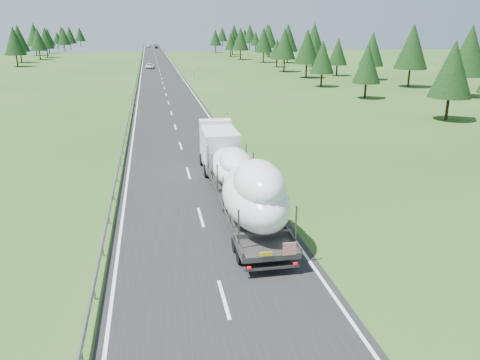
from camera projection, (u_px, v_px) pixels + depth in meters
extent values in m
plane|color=#284818|center=(201.00, 217.00, 27.93)|extent=(400.00, 400.00, 0.00)
cube|color=black|center=(159.00, 71.00, 121.30)|extent=(10.00, 400.00, 0.02)
cube|color=slate|center=(139.00, 69.00, 120.18)|extent=(0.08, 400.00, 0.32)
cylinder|color=slate|center=(109.00, 219.00, 26.90)|extent=(0.10, 0.10, 0.60)
cube|color=silver|center=(227.00, 116.00, 56.93)|extent=(0.12, 0.07, 1.00)
cube|color=black|center=(227.00, 114.00, 56.83)|extent=(0.13, 0.08, 0.12)
cube|color=silver|center=(191.00, 76.00, 103.62)|extent=(0.12, 0.07, 1.00)
cube|color=black|center=(191.00, 75.00, 103.52)|extent=(0.13, 0.08, 0.12)
cube|color=silver|center=(178.00, 61.00, 150.31)|extent=(0.12, 0.07, 1.00)
cube|color=black|center=(178.00, 60.00, 150.21)|extent=(0.13, 0.08, 0.12)
cube|color=silver|center=(170.00, 53.00, 196.99)|extent=(0.12, 0.07, 1.00)
cube|color=black|center=(170.00, 52.00, 196.89)|extent=(0.13, 0.08, 0.12)
cube|color=silver|center=(166.00, 48.00, 243.68)|extent=(0.12, 0.07, 1.00)
cube|color=black|center=(166.00, 47.00, 243.58)|extent=(0.13, 0.08, 0.12)
cube|color=silver|center=(163.00, 45.00, 290.37)|extent=(0.12, 0.07, 1.00)
cube|color=black|center=(163.00, 44.00, 290.27)|extent=(0.13, 0.08, 0.12)
cube|color=silver|center=(161.00, 42.00, 337.05)|extent=(0.12, 0.07, 1.00)
cube|color=black|center=(161.00, 42.00, 336.95)|extent=(0.13, 0.08, 0.12)
cylinder|color=slate|center=(194.00, 74.00, 103.59)|extent=(0.08, 0.08, 2.00)
cube|color=silver|center=(194.00, 69.00, 103.28)|extent=(0.05, 0.90, 1.20)
cylinder|color=black|center=(465.00, 85.00, 75.83)|extent=(0.36, 0.36, 3.87)
cone|color=black|center=(470.00, 50.00, 74.16)|extent=(6.02, 6.02, 8.06)
cylinder|color=black|center=(409.00, 76.00, 88.20)|extent=(0.36, 0.36, 3.94)
cone|color=black|center=(412.00, 46.00, 86.50)|extent=(6.13, 6.13, 8.22)
cylinder|color=black|center=(370.00, 72.00, 100.67)|extent=(0.36, 0.36, 3.39)
cone|color=black|center=(372.00, 49.00, 99.21)|extent=(5.28, 5.28, 7.07)
cylinder|color=black|center=(337.00, 69.00, 108.95)|extent=(0.36, 0.36, 2.88)
cone|color=black|center=(338.00, 52.00, 107.70)|extent=(4.49, 4.49, 6.01)
cylinder|color=black|center=(314.00, 65.00, 121.54)|extent=(0.36, 0.36, 3.06)
cone|color=black|center=(315.00, 48.00, 120.22)|extent=(4.77, 4.77, 6.38)
cylinder|color=black|center=(313.00, 59.00, 135.20)|extent=(0.36, 0.36, 4.14)
cone|color=black|center=(314.00, 38.00, 133.41)|extent=(6.44, 6.44, 8.62)
cylinder|color=black|center=(287.00, 56.00, 147.82)|extent=(0.36, 0.36, 4.06)
cone|color=black|center=(288.00, 38.00, 146.07)|extent=(6.31, 6.31, 8.46)
cylinder|color=black|center=(290.00, 54.00, 165.03)|extent=(0.36, 0.36, 3.43)
cone|color=black|center=(290.00, 40.00, 163.54)|extent=(5.34, 5.34, 7.15)
cylinder|color=black|center=(269.00, 52.00, 176.84)|extent=(0.36, 0.36, 4.02)
cone|color=black|center=(269.00, 36.00, 175.09)|extent=(6.26, 6.26, 8.38)
cylinder|color=black|center=(267.00, 50.00, 189.39)|extent=(0.36, 0.36, 4.16)
cone|color=black|center=(268.00, 35.00, 187.60)|extent=(6.46, 6.46, 8.66)
cylinder|color=black|center=(267.00, 50.00, 201.88)|extent=(0.36, 0.36, 3.15)
cone|color=black|center=(267.00, 39.00, 200.52)|extent=(4.90, 4.90, 6.56)
cylinder|color=black|center=(255.00, 48.00, 218.14)|extent=(0.36, 0.36, 3.10)
cone|color=black|center=(256.00, 38.00, 216.79)|extent=(4.82, 4.82, 6.46)
cylinder|color=black|center=(250.00, 46.00, 227.88)|extent=(0.36, 0.36, 4.21)
cone|color=black|center=(250.00, 33.00, 226.06)|extent=(6.55, 6.55, 8.77)
cylinder|color=black|center=(245.00, 46.00, 240.51)|extent=(0.36, 0.36, 3.45)
cone|color=black|center=(245.00, 36.00, 239.01)|extent=(5.37, 5.37, 7.19)
cylinder|color=black|center=(243.00, 45.00, 258.02)|extent=(0.36, 0.36, 2.95)
cone|color=black|center=(243.00, 37.00, 256.74)|extent=(4.59, 4.59, 6.14)
cylinder|color=black|center=(222.00, 44.00, 266.05)|extent=(0.36, 0.36, 3.78)
cone|color=black|center=(222.00, 34.00, 264.42)|extent=(5.88, 5.88, 7.88)
cylinder|color=black|center=(234.00, 42.00, 281.02)|extent=(0.36, 0.36, 4.30)
cone|color=black|center=(234.00, 32.00, 279.16)|extent=(6.68, 6.68, 8.95)
cylinder|color=black|center=(447.00, 107.00, 56.70)|extent=(0.36, 0.36, 3.24)
cone|color=black|center=(453.00, 69.00, 55.30)|extent=(5.05, 5.05, 6.76)
cylinder|color=black|center=(365.00, 89.00, 74.16)|extent=(0.36, 0.36, 2.83)
cone|color=black|center=(367.00, 64.00, 72.94)|extent=(4.39, 4.39, 5.89)
cylinder|color=black|center=(321.00, 79.00, 88.76)|extent=(0.36, 0.36, 2.92)
cone|color=black|center=(323.00, 57.00, 87.49)|extent=(4.54, 4.54, 6.08)
cylinder|color=black|center=(306.00, 70.00, 104.28)|extent=(0.36, 0.36, 3.61)
cone|color=black|center=(307.00, 46.00, 102.72)|extent=(5.61, 5.61, 7.51)
cylinder|color=black|center=(284.00, 64.00, 118.60)|extent=(0.36, 0.36, 3.66)
cone|color=black|center=(285.00, 44.00, 117.02)|extent=(5.69, 5.69, 7.62)
cylinder|color=black|center=(277.00, 62.00, 132.50)|extent=(0.36, 0.36, 2.67)
cone|color=black|center=(277.00, 49.00, 131.34)|extent=(4.16, 4.16, 5.57)
cylinder|color=black|center=(263.00, 56.00, 149.99)|extent=(0.36, 0.36, 3.72)
cone|color=black|center=(264.00, 40.00, 148.38)|extent=(5.78, 5.78, 7.74)
cylinder|color=black|center=(240.00, 54.00, 163.40)|extent=(0.36, 0.36, 3.69)
cone|color=black|center=(240.00, 39.00, 161.80)|extent=(5.73, 5.73, 7.68)
cylinder|color=black|center=(231.00, 53.00, 179.14)|extent=(0.36, 0.36, 2.98)
cone|color=black|center=(231.00, 41.00, 177.85)|extent=(4.63, 4.63, 6.21)
cylinder|color=black|center=(232.00, 51.00, 190.82)|extent=(0.36, 0.36, 3.41)
cone|color=black|center=(232.00, 38.00, 189.35)|extent=(5.30, 5.30, 7.09)
cylinder|color=black|center=(216.00, 48.00, 209.67)|extent=(0.36, 0.36, 3.43)
cone|color=black|center=(215.00, 37.00, 208.19)|extent=(5.33, 5.33, 7.14)
cylinder|color=black|center=(17.00, 60.00, 133.69)|extent=(0.36, 0.36, 3.79)
cone|color=black|center=(14.00, 41.00, 132.04)|extent=(5.90, 5.90, 7.90)
cylinder|color=black|center=(21.00, 56.00, 149.19)|extent=(0.36, 0.36, 3.98)
cone|color=black|center=(18.00, 38.00, 147.47)|extent=(6.19, 6.19, 8.29)
cylinder|color=black|center=(40.00, 54.00, 162.41)|extent=(0.36, 0.36, 3.63)
cone|color=black|center=(38.00, 39.00, 160.84)|extent=(5.64, 5.64, 7.55)
cylinder|color=black|center=(47.00, 52.00, 174.51)|extent=(0.36, 0.36, 3.74)
cone|color=black|center=(45.00, 38.00, 172.89)|extent=(5.81, 5.81, 7.78)
cylinder|color=black|center=(36.00, 50.00, 185.12)|extent=(0.36, 0.36, 4.27)
cone|color=black|center=(34.00, 34.00, 183.27)|extent=(6.64, 6.64, 8.90)
cylinder|color=black|center=(49.00, 49.00, 201.91)|extent=(0.36, 0.36, 3.62)
cone|color=black|center=(48.00, 37.00, 200.35)|extent=(5.63, 5.63, 7.55)
cylinder|color=black|center=(65.00, 48.00, 212.75)|extent=(0.36, 0.36, 3.69)
cone|color=black|center=(63.00, 36.00, 211.16)|extent=(5.74, 5.74, 7.69)
cylinder|color=black|center=(71.00, 47.00, 225.33)|extent=(0.36, 0.36, 3.82)
cone|color=black|center=(70.00, 35.00, 223.68)|extent=(5.94, 5.94, 7.96)
cylinder|color=black|center=(58.00, 46.00, 240.87)|extent=(0.36, 0.36, 2.96)
cone|color=black|center=(57.00, 38.00, 239.59)|extent=(4.60, 4.60, 6.16)
cylinder|color=black|center=(63.00, 44.00, 250.74)|extent=(0.36, 0.36, 3.92)
cone|color=black|center=(62.00, 34.00, 249.04)|extent=(6.09, 6.09, 8.16)
cylinder|color=black|center=(81.00, 44.00, 265.46)|extent=(0.36, 0.36, 3.77)
cone|color=black|center=(80.00, 34.00, 263.83)|extent=(5.86, 5.86, 7.85)
cube|color=silver|center=(219.00, 147.00, 36.36)|extent=(2.59, 5.12, 2.86)
cube|color=black|center=(215.00, 134.00, 38.63)|extent=(2.35, 0.10, 1.43)
cube|color=silver|center=(215.00, 122.00, 37.96)|extent=(2.56, 1.24, 0.31)
cube|color=#514F4C|center=(221.00, 168.00, 35.83)|extent=(2.57, 3.08, 0.25)
cylinder|color=black|center=(202.00, 159.00, 38.31)|extent=(0.37, 1.02, 1.02)
cylinder|color=black|center=(230.00, 158.00, 38.72)|extent=(0.37, 1.02, 1.02)
cylinder|color=black|center=(207.00, 171.00, 35.26)|extent=(0.37, 1.02, 1.02)
cylinder|color=black|center=(237.00, 169.00, 35.67)|extent=(0.37, 1.02, 1.02)
cube|color=#514F4C|center=(243.00, 203.00, 27.62)|extent=(2.87, 14.30, 0.27)
cube|color=#514F4C|center=(220.00, 200.00, 27.30)|extent=(0.18, 14.28, 0.24)
cube|color=#514F4C|center=(266.00, 197.00, 27.78)|extent=(0.18, 14.28, 0.24)
cube|color=#514F4C|center=(240.00, 229.00, 21.32)|extent=(0.07, 0.07, 1.94)
cube|color=#514F4C|center=(297.00, 225.00, 21.80)|extent=(0.07, 0.07, 1.94)
cube|color=#514F4C|center=(231.00, 210.00, 23.61)|extent=(0.07, 0.07, 1.94)
cube|color=#514F4C|center=(283.00, 206.00, 24.09)|extent=(0.07, 0.07, 1.94)
cube|color=#514F4C|center=(223.00, 194.00, 25.90)|extent=(0.07, 0.07, 1.94)
cube|color=#514F4C|center=(271.00, 191.00, 26.37)|extent=(0.07, 0.07, 1.94)
cube|color=#514F4C|center=(217.00, 180.00, 28.18)|extent=(0.07, 0.07, 1.94)
cube|color=#514F4C|center=(261.00, 178.00, 28.66)|extent=(0.07, 0.07, 1.94)
cube|color=#514F4C|center=(212.00, 169.00, 30.47)|extent=(0.07, 0.07, 1.94)
cube|color=#514F4C|center=(253.00, 166.00, 30.95)|extent=(0.07, 0.07, 1.94)
cube|color=#514F4C|center=(207.00, 159.00, 32.75)|extent=(0.07, 0.07, 1.94)
cube|color=#514F4C|center=(245.00, 157.00, 33.23)|extent=(0.07, 0.07, 1.94)
cylinder|color=black|center=(242.00, 253.00, 22.41)|extent=(0.42, 1.02, 1.02)
cylinder|color=black|center=(287.00, 249.00, 22.81)|extent=(0.42, 1.02, 1.02)
cylinder|color=black|center=(238.00, 242.00, 23.56)|extent=(0.42, 1.02, 1.02)
cylinder|color=black|center=(281.00, 239.00, 23.95)|extent=(0.42, 1.02, 1.02)
cube|color=#514F4C|center=(273.00, 268.00, 21.15)|extent=(2.55, 0.14, 0.12)
cube|color=red|center=(291.00, 249.00, 20.93)|extent=(0.61, 0.05, 0.61)
cube|color=yellow|center=(267.00, 254.00, 20.79)|extent=(0.56, 0.05, 0.18)
cube|color=red|center=(250.00, 268.00, 20.85)|extent=(0.18, 0.06, 0.10)
cube|color=red|center=(296.00, 263.00, 21.23)|extent=(0.18, 0.06, 0.10)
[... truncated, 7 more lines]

